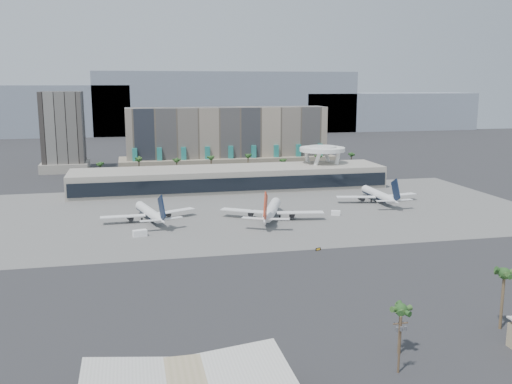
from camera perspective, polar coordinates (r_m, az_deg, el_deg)
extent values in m
plane|color=#232326|center=(208.60, 2.68, -5.16)|extent=(900.00, 900.00, 0.00)
cube|color=#5B5B59|center=(260.38, -0.50, -1.89)|extent=(260.00, 130.00, 0.06)
cube|color=gray|center=(675.97, -23.62, 7.43)|extent=(260.00, 60.00, 55.00)
cube|color=gray|center=(673.27, -2.96, 8.94)|extent=(300.00, 60.00, 70.00)
cube|color=gray|center=(734.38, 12.77, 7.87)|extent=(220.00, 60.00, 45.00)
cube|color=gray|center=(375.47, -2.87, 5.27)|extent=(130.00, 22.00, 42.00)
cube|color=gray|center=(375.42, -2.80, 2.81)|extent=(140.00, 30.00, 10.00)
cube|color=#247B74|center=(359.61, -12.00, 2.87)|extent=(3.00, 2.00, 18.00)
cube|color=#247B74|center=(360.06, -9.61, 2.97)|extent=(3.00, 2.00, 18.00)
cube|color=#247B74|center=(361.13, -7.23, 3.06)|extent=(3.00, 2.00, 18.00)
cube|color=#247B74|center=(362.81, -4.87, 3.14)|extent=(3.00, 2.00, 18.00)
cube|color=#247B74|center=(365.11, -2.53, 3.22)|extent=(3.00, 2.00, 18.00)
cube|color=#247B74|center=(368.01, -0.23, 3.29)|extent=(3.00, 2.00, 18.00)
cube|color=#247B74|center=(371.48, 2.03, 3.35)|extent=(3.00, 2.00, 18.00)
cube|color=#247B74|center=(375.53, 4.25, 3.41)|extent=(3.00, 2.00, 18.00)
cube|color=#247B74|center=(380.12, 6.42, 3.46)|extent=(3.00, 2.00, 18.00)
cube|color=black|center=(396.77, -18.71, 5.74)|extent=(26.00, 26.00, 52.00)
cube|color=#AAA295|center=(399.26, -18.51, 2.45)|extent=(30.00, 30.00, 6.00)
cube|color=#AAA295|center=(312.22, -2.63, 1.35)|extent=(170.00, 32.00, 12.00)
cube|color=black|center=(296.60, -2.08, 0.76)|extent=(168.00, 0.60, 7.00)
cube|color=black|center=(311.11, -2.64, 2.67)|extent=(170.00, 12.00, 2.50)
cylinder|color=white|center=(339.03, 7.28, 2.89)|extent=(6.98, 6.99, 21.89)
cylinder|color=white|center=(334.95, 5.22, 2.84)|extent=(6.98, 6.99, 21.89)
cylinder|color=white|center=(322.98, 5.91, 2.53)|extent=(6.98, 6.99, 21.89)
cylinder|color=white|center=(327.22, 8.03, 2.58)|extent=(6.98, 6.99, 21.89)
cylinder|color=white|center=(329.84, 6.65, 4.26)|extent=(26.00, 26.00, 2.20)
cylinder|color=white|center=(329.69, 6.65, 4.48)|extent=(16.00, 16.00, 1.20)
cylinder|color=brown|center=(342.62, -15.28, 1.83)|extent=(0.70, 0.70, 12.00)
sphere|color=#244B1E|center=(341.81, -15.33, 2.77)|extent=(2.80, 2.80, 2.80)
cylinder|color=brown|center=(342.25, -11.60, 1.98)|extent=(0.70, 0.70, 12.00)
sphere|color=#244B1E|center=(341.43, -11.64, 2.93)|extent=(2.80, 2.80, 2.80)
cylinder|color=brown|center=(343.29, -7.93, 2.13)|extent=(0.70, 0.70, 12.00)
sphere|color=#244B1E|center=(342.48, -7.95, 3.07)|extent=(2.80, 2.80, 2.80)
cylinder|color=brown|center=(345.59, -4.45, 2.26)|extent=(0.70, 0.70, 12.00)
sphere|color=#244B1E|center=(344.78, -4.47, 3.20)|extent=(2.80, 2.80, 2.80)
cylinder|color=brown|center=(349.54, -0.72, 2.39)|extent=(0.70, 0.70, 12.00)
sphere|color=#244B1E|center=(348.75, -0.72, 3.32)|extent=(2.80, 2.80, 2.80)
cylinder|color=brown|center=(354.68, 2.76, 2.50)|extent=(0.70, 0.70, 12.00)
sphere|color=#244B1E|center=(353.90, 2.77, 3.41)|extent=(2.80, 2.80, 2.80)
cylinder|color=brown|center=(361.09, 6.14, 2.60)|extent=(0.70, 0.70, 12.00)
sphere|color=#244B1E|center=(360.32, 6.16, 3.50)|extent=(2.80, 2.80, 2.80)
cylinder|color=brown|center=(369.07, 9.53, 2.69)|extent=(0.70, 0.70, 12.00)
sphere|color=#244B1E|center=(368.32, 9.55, 3.57)|extent=(2.80, 2.80, 2.80)
cube|color=silver|center=(106.08, -1.77, -17.98)|extent=(18.65, 22.60, 2.30)
cylinder|color=#4C3826|center=(121.46, 14.16, -14.61)|extent=(0.44, 0.44, 12.00)
cube|color=#4C3826|center=(119.58, 14.26, -12.62)|extent=(3.20, 0.22, 0.22)
cylinder|color=slate|center=(119.31, 13.92, -13.18)|extent=(0.56, 0.56, 0.90)
cylinder|color=slate|center=(119.69, 14.31, -13.12)|extent=(0.56, 0.56, 0.90)
cylinder|color=slate|center=(120.08, 14.71, -13.06)|extent=(0.56, 0.56, 0.90)
cylinder|color=black|center=(118.89, 13.65, -12.60)|extent=(0.12, 0.12, 0.30)
cylinder|color=black|center=(120.09, 14.88, -12.41)|extent=(0.12, 0.12, 0.30)
cylinder|color=white|center=(246.37, -10.70, -1.96)|extent=(10.51, 27.94, 4.07)
cylinder|color=black|center=(246.41, -10.70, -1.99)|extent=(10.30, 27.38, 3.99)
cone|color=white|center=(261.41, -11.65, -1.26)|extent=(5.04, 5.41, 4.07)
cone|color=white|center=(229.48, -9.48, -2.79)|extent=(6.12, 9.86, 4.07)
cube|color=white|center=(242.90, -13.17, -2.39)|extent=(18.43, 4.60, 0.36)
cube|color=white|center=(248.68, -8.15, -1.90)|extent=(18.28, 11.60, 0.36)
cylinder|color=black|center=(244.29, -12.49, -2.53)|extent=(3.14, 4.48, 2.24)
cylinder|color=black|center=(248.48, -8.85, -2.17)|extent=(3.14, 4.48, 2.24)
cube|color=black|center=(226.88, -9.41, -1.57)|extent=(2.68, 9.10, 10.72)
cube|color=white|center=(227.19, -10.52, -2.83)|extent=(8.32, 3.03, 0.25)
cube|color=white|center=(229.73, -8.32, -2.61)|extent=(8.39, 5.08, 0.25)
cylinder|color=black|center=(257.21, -11.33, -2.09)|extent=(0.51, 0.51, 1.63)
cylinder|color=black|center=(245.24, -11.34, -2.73)|extent=(0.71, 0.71, 1.63)
cylinder|color=black|center=(246.92, -9.88, -2.58)|extent=(0.71, 0.71, 1.63)
cylinder|color=white|center=(245.14, 1.60, -1.75)|extent=(15.04, 29.90, 4.45)
cylinder|color=black|center=(245.18, 1.60, -1.79)|extent=(14.74, 29.30, 4.36)
cone|color=white|center=(262.02, 2.05, -0.93)|extent=(5.95, 6.26, 4.45)
cone|color=white|center=(226.12, 1.01, -2.75)|extent=(7.74, 10.93, 4.45)
cube|color=white|center=(245.93, -1.26, -1.87)|extent=(19.20, 14.64, 0.39)
cube|color=white|center=(243.10, 4.43, -2.05)|extent=(20.46, 7.54, 0.39)
cylinder|color=black|center=(246.19, -0.48, -2.12)|extent=(3.88, 5.03, 2.45)
cylinder|color=black|center=(244.13, 3.66, -2.25)|extent=(3.88, 5.03, 2.45)
cube|color=#A62B13|center=(223.21, 0.95, -1.40)|extent=(4.14, 9.62, 11.70)
cube|color=white|center=(225.60, -0.29, -2.63)|extent=(8.96, 6.45, 0.28)
cube|color=white|center=(224.34, 2.24, -2.72)|extent=(9.21, 4.39, 0.28)
cylinder|color=black|center=(257.29, 1.91, -1.86)|extent=(0.56, 0.56, 1.78)
cylinder|color=black|center=(245.20, 0.74, -2.49)|extent=(0.78, 0.78, 1.78)
cylinder|color=black|center=(244.38, 2.39, -2.55)|extent=(0.78, 0.78, 1.78)
cylinder|color=white|center=(285.94, 11.99, -0.22)|extent=(4.18, 28.20, 4.13)
cylinder|color=black|center=(285.97, 11.99, -0.25)|extent=(4.09, 27.64, 4.05)
cone|color=white|center=(300.43, 10.71, 0.36)|extent=(4.14, 4.66, 4.13)
cone|color=white|center=(269.77, 13.59, -0.88)|extent=(4.15, 9.31, 4.13)
cube|color=white|center=(280.61, 9.96, -0.49)|extent=(19.06, 7.89, 0.36)
cube|color=white|center=(290.04, 14.11, -0.28)|extent=(19.06, 7.94, 0.36)
cylinder|color=black|center=(282.48, 10.49, -0.64)|extent=(2.28, 4.14, 2.27)
cylinder|color=black|center=(289.32, 13.51, -0.49)|extent=(2.28, 4.14, 2.27)
cube|color=black|center=(267.39, 13.79, 0.18)|extent=(0.53, 9.39, 10.88)
cube|color=white|center=(266.74, 12.80, -0.87)|extent=(8.50, 3.39, 0.26)
cube|color=white|center=(270.84, 14.58, -0.77)|extent=(8.51, 3.41, 0.26)
cylinder|color=black|center=(296.32, 11.09, -0.37)|extent=(0.52, 0.52, 1.65)
cylinder|color=black|center=(284.23, 11.45, -0.86)|extent=(0.72, 0.72, 1.65)
cylinder|color=black|center=(286.97, 12.65, -0.80)|extent=(0.72, 0.72, 1.65)
cube|color=white|center=(221.77, -11.53, -4.06)|extent=(5.61, 3.67, 2.52)
cube|color=white|center=(254.10, 7.97, -2.09)|extent=(4.53, 3.47, 2.06)
cube|color=black|center=(200.97, 6.24, -5.70)|extent=(2.08, 0.98, 0.96)
cube|color=gold|center=(200.81, 6.25, -5.71)|extent=(1.46, 0.56, 0.57)
cylinder|color=black|center=(200.78, 6.03, -5.77)|extent=(0.11, 0.11, 0.57)
cylinder|color=black|center=(201.26, 6.44, -5.74)|extent=(0.11, 0.11, 0.57)
cylinder|color=brown|center=(129.61, 14.20, -13.32)|extent=(0.70, 0.70, 10.40)
sphere|color=#244B1E|center=(127.71, 14.30, -11.31)|extent=(2.80, 2.80, 2.80)
cylinder|color=brown|center=(148.62, 23.40, -9.94)|extent=(0.70, 0.70, 14.07)
sphere|color=#244B1E|center=(146.46, 23.60, -7.47)|extent=(2.80, 2.80, 2.80)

